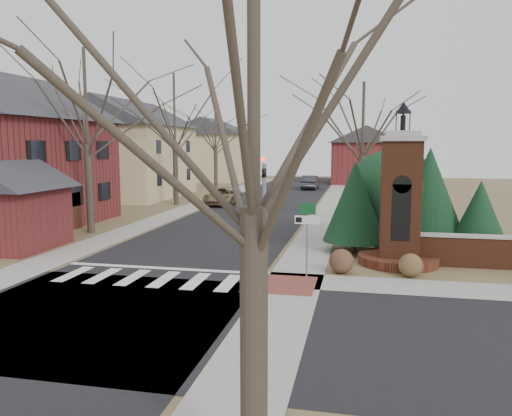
% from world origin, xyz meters
% --- Properties ---
extents(ground, '(120.00, 120.00, 0.00)m').
position_xyz_m(ground, '(0.00, 0.00, 0.00)').
color(ground, brown).
rests_on(ground, ground).
extents(main_street, '(8.00, 70.00, 0.01)m').
position_xyz_m(main_street, '(0.00, 22.00, 0.01)').
color(main_street, black).
rests_on(main_street, ground).
extents(cross_street, '(120.00, 8.00, 0.01)m').
position_xyz_m(cross_street, '(0.00, -3.00, 0.01)').
color(cross_street, black).
rests_on(cross_street, ground).
extents(crosswalk_zone, '(8.00, 2.20, 0.02)m').
position_xyz_m(crosswalk_zone, '(0.00, 0.80, 0.01)').
color(crosswalk_zone, silver).
rests_on(crosswalk_zone, ground).
extents(stop_bar, '(8.00, 0.35, 0.02)m').
position_xyz_m(stop_bar, '(0.00, 2.30, 0.01)').
color(stop_bar, silver).
rests_on(stop_bar, ground).
extents(sidewalk_right_main, '(2.00, 60.00, 0.02)m').
position_xyz_m(sidewalk_right_main, '(5.20, 22.00, 0.01)').
color(sidewalk_right_main, gray).
rests_on(sidewalk_right_main, ground).
extents(sidewalk_left, '(2.00, 60.00, 0.02)m').
position_xyz_m(sidewalk_left, '(-5.20, 22.00, 0.01)').
color(sidewalk_left, gray).
rests_on(sidewalk_left, ground).
extents(curb_apron, '(2.40, 2.40, 0.02)m').
position_xyz_m(curb_apron, '(4.80, 1.00, 0.01)').
color(curb_apron, brown).
rests_on(curb_apron, ground).
extents(traffic_signal_pole, '(0.28, 0.41, 4.50)m').
position_xyz_m(traffic_signal_pole, '(4.30, 0.57, 2.59)').
color(traffic_signal_pole, slate).
rests_on(traffic_signal_pole, ground).
extents(sign_post, '(0.90, 0.07, 2.75)m').
position_xyz_m(sign_post, '(5.59, 1.99, 1.95)').
color(sign_post, slate).
rests_on(sign_post, ground).
extents(brick_gate_monument, '(3.20, 3.20, 6.47)m').
position_xyz_m(brick_gate_monument, '(9.00, 4.99, 2.17)').
color(brick_gate_monument, brown).
rests_on(brick_gate_monument, ground).
extents(house_brick_left, '(9.80, 11.80, 9.42)m').
position_xyz_m(house_brick_left, '(-13.01, 9.99, 4.66)').
color(house_brick_left, maroon).
rests_on(house_brick_left, ground).
extents(house_stucco_left, '(9.80, 12.80, 9.28)m').
position_xyz_m(house_stucco_left, '(-13.50, 27.00, 4.59)').
color(house_stucco_left, beige).
rests_on(house_stucco_left, ground).
extents(garage_left, '(4.80, 4.80, 4.29)m').
position_xyz_m(garage_left, '(-8.52, 4.49, 2.24)').
color(garage_left, maroon).
rests_on(garage_left, ground).
extents(house_distant_left, '(10.80, 8.80, 8.53)m').
position_xyz_m(house_distant_left, '(-12.01, 48.00, 4.25)').
color(house_distant_left, beige).
rests_on(house_distant_left, ground).
extents(house_distant_right, '(8.80, 8.80, 7.30)m').
position_xyz_m(house_distant_right, '(7.99, 47.99, 3.65)').
color(house_distant_right, maroon).
rests_on(house_distant_right, ground).
extents(evergreen_near, '(2.80, 2.80, 4.10)m').
position_xyz_m(evergreen_near, '(7.20, 7.00, 2.30)').
color(evergreen_near, '#473D33').
rests_on(evergreen_near, ground).
extents(evergreen_mid, '(3.40, 3.40, 4.70)m').
position_xyz_m(evergreen_mid, '(10.50, 8.20, 2.60)').
color(evergreen_mid, '#473D33').
rests_on(evergreen_mid, ground).
extents(evergreen_far, '(2.40, 2.40, 3.30)m').
position_xyz_m(evergreen_far, '(12.50, 7.20, 1.90)').
color(evergreen_far, '#473D33').
rests_on(evergreen_far, ground).
extents(evergreen_mass, '(4.80, 4.80, 4.80)m').
position_xyz_m(evergreen_mass, '(9.00, 9.50, 2.40)').
color(evergreen_mass, black).
rests_on(evergreen_mass, ground).
extents(bare_tree_0, '(8.05, 8.05, 11.15)m').
position_xyz_m(bare_tree_0, '(-7.00, 9.00, 7.70)').
color(bare_tree_0, '#473D33').
rests_on(bare_tree_0, ground).
extents(bare_tree_1, '(8.40, 8.40, 11.64)m').
position_xyz_m(bare_tree_1, '(-7.00, 22.00, 8.03)').
color(bare_tree_1, '#473D33').
rests_on(bare_tree_1, ground).
extents(bare_tree_2, '(7.35, 7.35, 10.19)m').
position_xyz_m(bare_tree_2, '(-7.50, 35.00, 7.03)').
color(bare_tree_2, '#473D33').
rests_on(bare_tree_2, ground).
extents(bare_tree_3, '(7.00, 7.00, 9.70)m').
position_xyz_m(bare_tree_3, '(7.50, 16.00, 6.69)').
color(bare_tree_3, '#473D33').
rests_on(bare_tree_3, ground).
extents(bare_tree_4, '(6.65, 6.65, 9.21)m').
position_xyz_m(bare_tree_4, '(6.00, -9.00, 6.35)').
color(bare_tree_4, '#473D33').
rests_on(bare_tree_4, ground).
extents(pickup_truck, '(2.29, 4.92, 1.36)m').
position_xyz_m(pickup_truck, '(-3.40, 22.92, 0.68)').
color(pickup_truck, olive).
rests_on(pickup_truck, ground).
extents(distant_car, '(1.66, 4.54, 1.49)m').
position_xyz_m(distant_car, '(2.15, 38.30, 0.74)').
color(distant_car, '#35373D').
rests_on(distant_car, ground).
extents(dry_shrub_left, '(0.93, 0.93, 0.93)m').
position_xyz_m(dry_shrub_left, '(6.80, 3.00, 0.46)').
color(dry_shrub_left, brown).
rests_on(dry_shrub_left, ground).
extents(dry_shrub_right, '(0.87, 0.87, 0.87)m').
position_xyz_m(dry_shrub_right, '(9.30, 3.00, 0.44)').
color(dry_shrub_right, brown).
rests_on(dry_shrub_right, ground).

